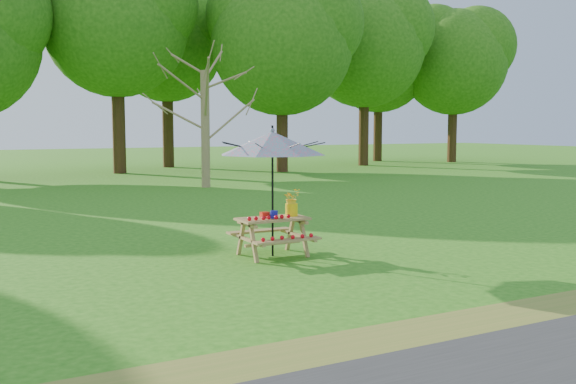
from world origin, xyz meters
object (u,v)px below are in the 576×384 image
picnic_table (273,237)px  patio_umbrella (272,143)px  bare_tree (204,21)px  flower_bucket (292,201)px

picnic_table → patio_umbrella: patio_umbrella is taller
picnic_table → patio_umbrella: size_ratio=0.59×
bare_tree → flower_bucket: size_ratio=20.51×
bare_tree → picnic_table: bearing=-105.5°
flower_bucket → bare_tree: bearing=76.2°
flower_bucket → picnic_table: bearing=-173.0°
bare_tree → patio_umbrella: bearing=-105.5°
patio_umbrella → flower_bucket: (0.39, 0.04, -1.02)m
picnic_table → flower_bucket: flower_bucket is taller
patio_umbrella → bare_tree: bearing=74.5°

